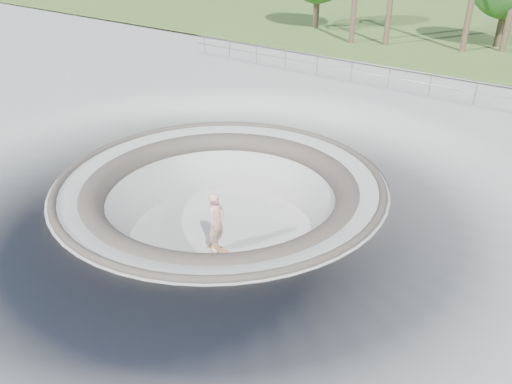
# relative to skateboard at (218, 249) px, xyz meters

# --- Properties ---
(ground) EXTENTS (180.00, 180.00, 0.00)m
(ground) POSITION_rel_skateboard_xyz_m (-0.63, 0.94, 1.84)
(ground) COLOR #9FA09B
(ground) RESTS_ON ground
(skate_bowl) EXTENTS (14.00, 14.00, 4.10)m
(skate_bowl) POSITION_rel_skateboard_xyz_m (-0.63, 0.94, 0.01)
(skate_bowl) COLOR #9FA09B
(skate_bowl) RESTS_ON ground
(grass_strip) EXTENTS (180.00, 36.00, 0.12)m
(grass_strip) POSITION_rel_skateboard_xyz_m (-0.63, 34.94, 2.06)
(grass_strip) COLOR #3F6126
(grass_strip) RESTS_ON ground
(safety_railing) EXTENTS (25.00, 0.06, 1.03)m
(safety_railing) POSITION_rel_skateboard_xyz_m (-0.63, 12.94, 2.53)
(safety_railing) COLOR gray
(safety_railing) RESTS_ON ground
(skateboard) EXTENTS (0.74, 0.22, 0.08)m
(skateboard) POSITION_rel_skateboard_xyz_m (0.00, 0.00, 0.00)
(skateboard) COLOR #9B6E3E
(skateboard) RESTS_ON ground
(skater) EXTENTS (0.58, 0.77, 1.91)m
(skater) POSITION_rel_skateboard_xyz_m (0.00, 0.00, 0.97)
(skater) COLOR #E3AD92
(skater) RESTS_ON skateboard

